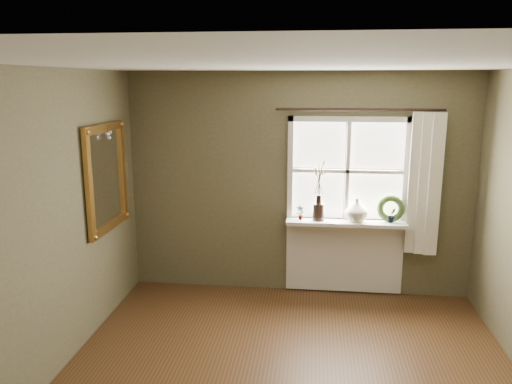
{
  "coord_description": "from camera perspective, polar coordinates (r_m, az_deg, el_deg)",
  "views": [
    {
      "loc": [
        0.16,
        -3.46,
        2.49
      ],
      "look_at": [
        -0.42,
        1.55,
        1.36
      ],
      "focal_mm": 35.0,
      "sensor_mm": 36.0,
      "label": 1
    }
  ],
  "objects": [
    {
      "name": "cream_vase",
      "position": [
        5.78,
        11.42,
        -2.04
      ],
      "size": [
        0.32,
        0.32,
        0.26
      ],
      "primitive_type": "imported",
      "rotation": [
        0.0,
        0.0,
        0.3
      ],
      "color": "beige",
      "rests_on": "window_sill"
    },
    {
      "name": "curtain",
      "position": [
        5.83,
        18.66,
        0.82
      ],
      "size": [
        0.36,
        0.12,
        1.59
      ],
      "primitive_type": "cube",
      "color": "silver",
      "rests_on": "wall_back"
    },
    {
      "name": "wall_left",
      "position": [
        4.27,
        -24.98,
        -4.77
      ],
      "size": [
        0.1,
        4.5,
        2.6
      ],
      "primitive_type": "cube",
      "color": "brown",
      "rests_on": "ground"
    },
    {
      "name": "potted_plant_right",
      "position": [
        5.84,
        15.25,
        -2.56
      ],
      "size": [
        0.11,
        0.1,
        0.17
      ],
      "primitive_type": "imported",
      "rotation": [
        0.0,
        0.0,
        0.3
      ],
      "color": "#314820",
      "rests_on": "window_sill"
    },
    {
      "name": "ceiling",
      "position": [
        3.46,
        4.09,
        14.43
      ],
      "size": [
        4.5,
        4.5,
        0.0
      ],
      "primitive_type": "plane",
      "color": "silver",
      "rests_on": "ground"
    },
    {
      "name": "curtain_rod",
      "position": [
        5.66,
        11.73,
        9.22
      ],
      "size": [
        1.84,
        0.03,
        0.03
      ],
      "primitive_type": "cylinder",
      "rotation": [
        0.0,
        1.57,
        0.0
      ],
      "color": "black",
      "rests_on": "wall_back"
    },
    {
      "name": "dark_jug",
      "position": [
        5.77,
        7.14,
        -2.26
      ],
      "size": [
        0.18,
        0.18,
        0.2
      ],
      "primitive_type": "cylinder",
      "rotation": [
        0.0,
        0.0,
        0.42
      ],
      "color": "black",
      "rests_on": "window_sill"
    },
    {
      "name": "window_frame",
      "position": [
        5.79,
        10.38,
        2.36
      ],
      "size": [
        1.36,
        0.06,
        1.24
      ],
      "color": "silver",
      "rests_on": "wall_back"
    },
    {
      "name": "window_sill",
      "position": [
        5.81,
        10.23,
        -3.47
      ],
      "size": [
        1.36,
        0.26,
        0.04
      ],
      "primitive_type": "cube",
      "color": "silver",
      "rests_on": "wall_back"
    },
    {
      "name": "window_apron",
      "position": [
        6.05,
        10.0,
        -7.19
      ],
      "size": [
        1.36,
        0.04,
        0.88
      ],
      "primitive_type": "cube",
      "color": "silver",
      "rests_on": "ground"
    },
    {
      "name": "wall_back",
      "position": [
        5.88,
        4.92,
        0.89
      ],
      "size": [
        4.0,
        0.1,
        2.6
      ],
      "primitive_type": "cube",
      "color": "brown",
      "rests_on": "ground"
    },
    {
      "name": "wreath",
      "position": [
        5.87,
        15.12,
        -2.16
      ],
      "size": [
        0.32,
        0.16,
        0.32
      ],
      "primitive_type": "torus",
      "rotation": [
        1.36,
        0.0,
        -0.08
      ],
      "color": "#314820",
      "rests_on": "window_sill"
    },
    {
      "name": "potted_plant_left",
      "position": [
        5.77,
        5.07,
        -2.35
      ],
      "size": [
        0.1,
        0.08,
        0.17
      ],
      "primitive_type": "imported",
      "rotation": [
        0.0,
        0.0,
        0.3
      ],
      "color": "#314820",
      "rests_on": "window_sill"
    },
    {
      "name": "gilt_mirror",
      "position": [
        5.39,
        -16.71,
        1.64
      ],
      "size": [
        0.1,
        0.93,
        1.11
      ],
      "color": "white",
      "rests_on": "wall_left"
    }
  ]
}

